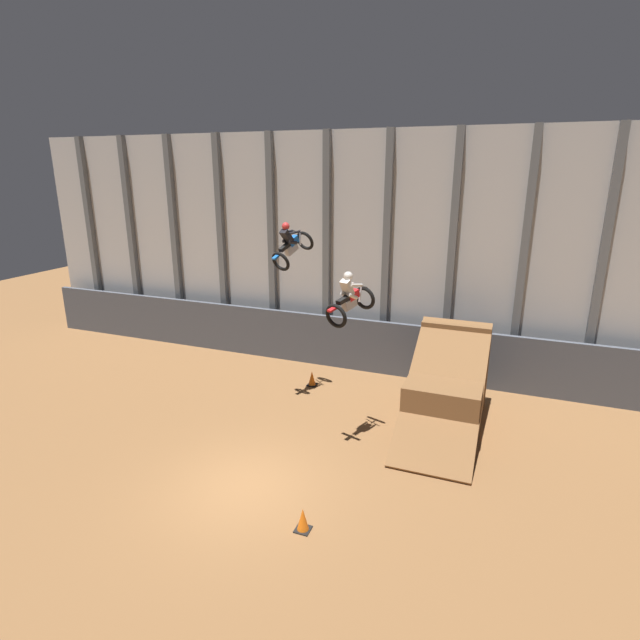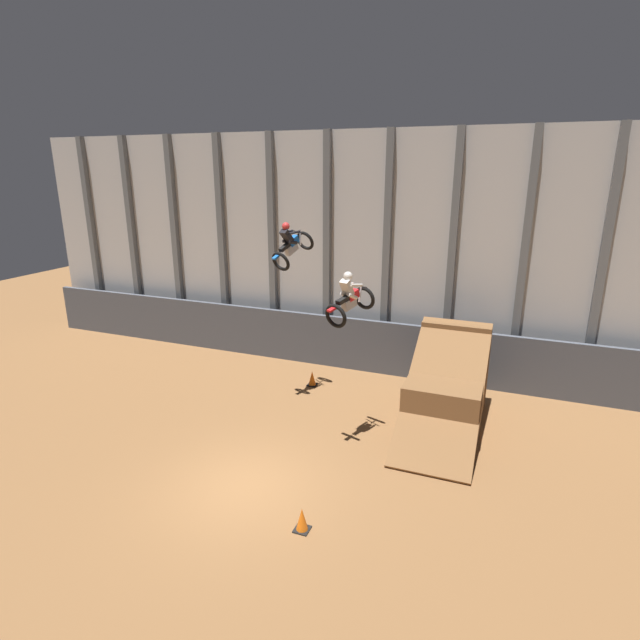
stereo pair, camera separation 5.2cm
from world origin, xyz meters
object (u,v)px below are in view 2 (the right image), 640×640
(rider_bike_left_air, at_px, (291,245))
(rider_bike_right_air, at_px, (350,300))
(dirt_ramp, at_px, (447,390))
(traffic_cone_near_ramp, at_px, (302,520))
(traffic_cone_arena_edge, at_px, (312,378))

(rider_bike_left_air, relative_size, rider_bike_right_air, 1.02)
(dirt_ramp, bearing_deg, rider_bike_left_air, -178.47)
(rider_bike_left_air, xyz_separation_m, traffic_cone_near_ramp, (3.21, -6.60, -5.30))
(rider_bike_right_air, relative_size, traffic_cone_arena_edge, 3.22)
(rider_bike_right_air, bearing_deg, traffic_cone_near_ramp, -66.92)
(rider_bike_right_air, height_order, traffic_cone_arena_edge, rider_bike_right_air)
(rider_bike_right_air, relative_size, traffic_cone_near_ramp, 3.22)
(rider_bike_left_air, distance_m, traffic_cone_near_ramp, 9.05)
(rider_bike_left_air, relative_size, traffic_cone_near_ramp, 3.27)
(traffic_cone_near_ramp, bearing_deg, traffic_cone_arena_edge, 110.70)
(dirt_ramp, height_order, rider_bike_left_air, rider_bike_left_air)
(traffic_cone_near_ramp, bearing_deg, rider_bike_left_air, 115.94)
(dirt_ramp, relative_size, rider_bike_left_air, 2.80)
(rider_bike_left_air, relative_size, traffic_cone_arena_edge, 3.27)
(traffic_cone_arena_edge, bearing_deg, dirt_ramp, -9.63)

